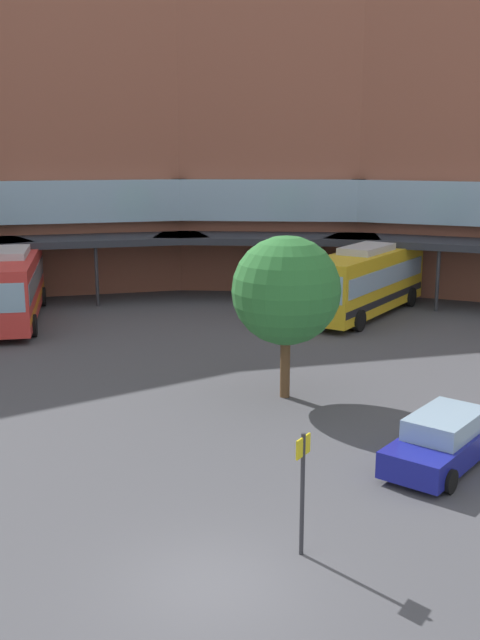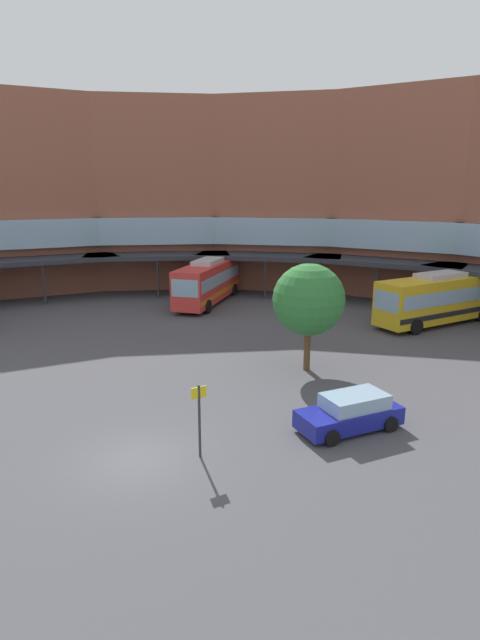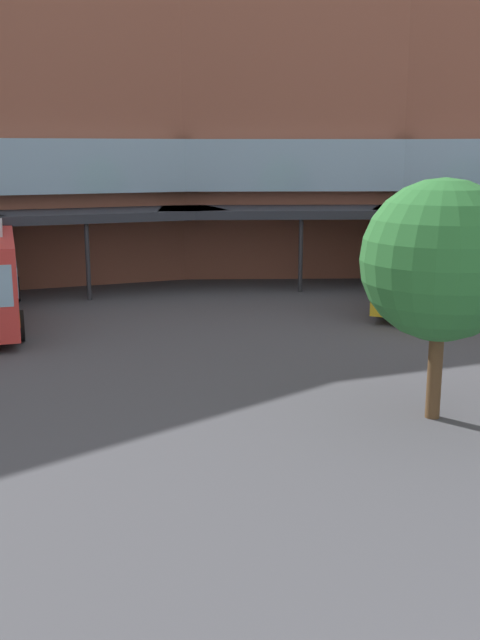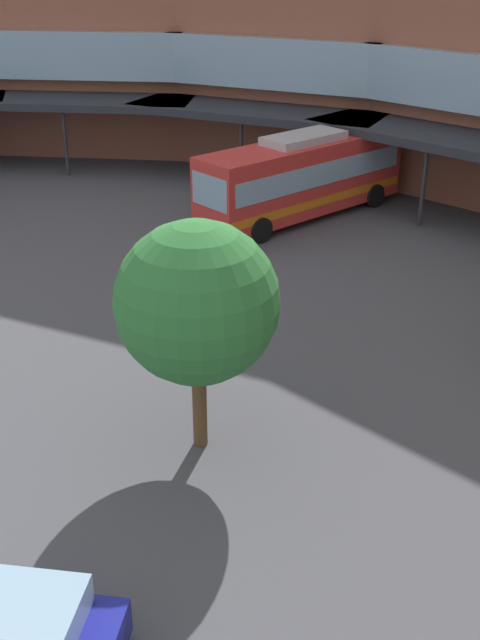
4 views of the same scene
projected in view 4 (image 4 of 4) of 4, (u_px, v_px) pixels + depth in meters
bus_1 at (302, 176)px, 34.98m from camera, size 3.61×11.07×3.83m
plaza_tree at (197, 303)px, 18.00m from camera, size 3.91×3.91×5.93m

